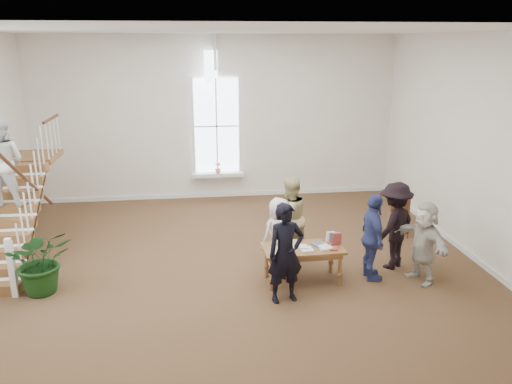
{
  "coord_description": "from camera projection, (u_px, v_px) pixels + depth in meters",
  "views": [
    {
      "loc": [
        -0.65,
        -9.29,
        4.34
      ],
      "look_at": [
        0.58,
        0.4,
        1.35
      ],
      "focal_mm": 35.0,
      "sensor_mm": 36.0,
      "label": 1
    }
  ],
  "objects": [
    {
      "name": "ground",
      "position": [
        230.0,
        262.0,
        10.16
      ],
      "size": [
        10.0,
        10.0,
        0.0
      ],
      "primitive_type": "plane",
      "color": "#4F381F",
      "rests_on": "ground"
    },
    {
      "name": "room_shell",
      "position": [
        218.0,
        184.0,
        14.21
      ],
      "size": [
        10.49,
        10.0,
        10.0
      ],
      "color": "silver",
      "rests_on": "ground"
    },
    {
      "name": "staircase",
      "position": [
        7.0,
        183.0,
        9.87
      ],
      "size": [
        1.1,
        4.1,
        2.92
      ],
      "color": "brown",
      "rests_on": "ground"
    },
    {
      "name": "library_table",
      "position": [
        303.0,
        251.0,
        9.18
      ],
      "size": [
        1.49,
        0.78,
        0.75
      ],
      "rotation": [
        0.0,
        0.0,
        0.03
      ],
      "color": "brown",
      "rests_on": "ground"
    },
    {
      "name": "police_officer",
      "position": [
        286.0,
        253.0,
        8.43
      ],
      "size": [
        0.71,
        0.54,
        1.76
      ],
      "primitive_type": "imported",
      "rotation": [
        0.0,
        0.0,
        0.19
      ],
      "color": "black",
      "rests_on": "ground"
    },
    {
      "name": "elderly_woman",
      "position": [
        279.0,
        234.0,
        9.67
      ],
      "size": [
        0.83,
        0.7,
        1.45
      ],
      "primitive_type": "imported",
      "rotation": [
        0.0,
        0.0,
        3.54
      ],
      "color": "silver",
      "rests_on": "ground"
    },
    {
      "name": "person_yellow",
      "position": [
        289.0,
        218.0,
        10.14
      ],
      "size": [
        1.05,
        0.97,
        1.72
      ],
      "primitive_type": "imported",
      "rotation": [
        0.0,
        0.0,
        3.63
      ],
      "color": "#C6B97B",
      "rests_on": "ground"
    },
    {
      "name": "woman_cluster_a",
      "position": [
        373.0,
        237.0,
        9.22
      ],
      "size": [
        0.45,
        0.99,
        1.67
      ],
      "primitive_type": "imported",
      "rotation": [
        0.0,
        0.0,
        1.53
      ],
      "color": "navy",
      "rests_on": "ground"
    },
    {
      "name": "woman_cluster_b",
      "position": [
        394.0,
        226.0,
        9.71
      ],
      "size": [
        1.29,
        1.19,
        1.74
      ],
      "primitive_type": "imported",
      "rotation": [
        0.0,
        0.0,
        3.77
      ],
      "color": "black",
      "rests_on": "ground"
    },
    {
      "name": "woman_cluster_c",
      "position": [
        423.0,
        242.0,
        9.16
      ],
      "size": [
        0.84,
        1.51,
        1.55
      ],
      "primitive_type": "imported",
      "rotation": [
        0.0,
        0.0,
        4.99
      ],
      "color": "beige",
      "rests_on": "ground"
    },
    {
      "name": "floor_plant",
      "position": [
        41.0,
        260.0,
        8.8
      ],
      "size": [
        1.32,
        1.22,
        1.21
      ],
      "primitive_type": "imported",
      "rotation": [
        0.0,
        0.0,
        0.29
      ],
      "color": "#123611",
      "rests_on": "ground"
    },
    {
      "name": "side_chair",
      "position": [
        401.0,
        211.0,
        11.48
      ],
      "size": [
        0.55,
        0.55,
        1.0
      ],
      "rotation": [
        0.0,
        0.0,
        -0.32
      ],
      "color": "#391D0F",
      "rests_on": "ground"
    }
  ]
}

